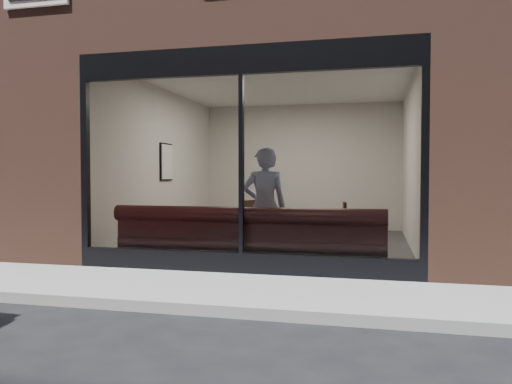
% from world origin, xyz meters
% --- Properties ---
extents(ground, '(120.00, 120.00, 0.00)m').
position_xyz_m(ground, '(0.00, 0.00, 0.00)').
color(ground, black).
rests_on(ground, ground).
extents(sidewalk_near, '(40.00, 2.00, 0.01)m').
position_xyz_m(sidewalk_near, '(0.00, 1.00, 0.01)').
color(sidewalk_near, gray).
rests_on(sidewalk_near, ground).
extents(kerb_near, '(40.00, 0.10, 0.12)m').
position_xyz_m(kerb_near, '(0.00, -0.05, 0.06)').
color(kerb_near, gray).
rests_on(kerb_near, ground).
extents(host_building_pier_left, '(2.50, 12.00, 3.20)m').
position_xyz_m(host_building_pier_left, '(-3.75, 8.00, 1.60)').
color(host_building_pier_left, '#553226').
rests_on(host_building_pier_left, ground).
extents(host_building_pier_right, '(2.50, 12.00, 3.20)m').
position_xyz_m(host_building_pier_right, '(3.75, 8.00, 1.60)').
color(host_building_pier_right, '#553226').
rests_on(host_building_pier_right, ground).
extents(host_building_backfill, '(5.00, 6.00, 3.20)m').
position_xyz_m(host_building_backfill, '(0.00, 11.00, 1.60)').
color(host_building_backfill, '#553226').
rests_on(host_building_backfill, ground).
extents(cafe_floor, '(6.00, 6.00, 0.00)m').
position_xyz_m(cafe_floor, '(0.00, 5.00, 0.02)').
color(cafe_floor, '#2D2D30').
rests_on(cafe_floor, ground).
extents(cafe_ceiling, '(6.00, 6.00, 0.00)m').
position_xyz_m(cafe_ceiling, '(0.00, 5.00, 3.19)').
color(cafe_ceiling, white).
rests_on(cafe_ceiling, host_building_upper).
extents(cafe_wall_back, '(5.00, 0.00, 5.00)m').
position_xyz_m(cafe_wall_back, '(0.00, 7.99, 1.60)').
color(cafe_wall_back, silver).
rests_on(cafe_wall_back, ground).
extents(cafe_wall_left, '(0.00, 6.00, 6.00)m').
position_xyz_m(cafe_wall_left, '(-2.49, 5.00, 1.60)').
color(cafe_wall_left, silver).
rests_on(cafe_wall_left, ground).
extents(cafe_wall_right, '(0.00, 6.00, 6.00)m').
position_xyz_m(cafe_wall_right, '(2.49, 5.00, 1.60)').
color(cafe_wall_right, silver).
rests_on(cafe_wall_right, ground).
extents(storefront_kick, '(5.00, 0.10, 0.30)m').
position_xyz_m(storefront_kick, '(0.00, 2.05, 0.15)').
color(storefront_kick, black).
rests_on(storefront_kick, ground).
extents(storefront_header, '(5.00, 0.10, 0.40)m').
position_xyz_m(storefront_header, '(0.00, 2.05, 3.00)').
color(storefront_header, black).
rests_on(storefront_header, host_building_upper).
extents(storefront_mullion, '(0.06, 0.10, 2.50)m').
position_xyz_m(storefront_mullion, '(0.00, 2.05, 1.55)').
color(storefront_mullion, black).
rests_on(storefront_mullion, storefront_kick).
extents(storefront_glass, '(4.80, 0.00, 4.80)m').
position_xyz_m(storefront_glass, '(0.00, 2.02, 1.55)').
color(storefront_glass, white).
rests_on(storefront_glass, storefront_kick).
extents(banquette, '(4.00, 0.55, 0.45)m').
position_xyz_m(banquette, '(0.00, 2.45, 0.23)').
color(banquette, black).
rests_on(banquette, cafe_floor).
extents(person, '(0.76, 0.60, 1.82)m').
position_xyz_m(person, '(0.18, 2.74, 0.91)').
color(person, '#AABBE2').
rests_on(person, cafe_floor).
extents(cafe_table_left, '(0.69, 0.69, 0.04)m').
position_xyz_m(cafe_table_left, '(-1.03, 3.72, 0.74)').
color(cafe_table_left, black).
rests_on(cafe_table_left, cafe_floor).
extents(cafe_table_right, '(0.75, 0.75, 0.04)m').
position_xyz_m(cafe_table_right, '(0.53, 3.36, 0.74)').
color(cafe_table_right, black).
rests_on(cafe_table_right, cafe_floor).
extents(cafe_chair_left, '(0.55, 0.55, 0.04)m').
position_xyz_m(cafe_chair_left, '(-0.50, 3.96, 0.24)').
color(cafe_chair_left, black).
rests_on(cafe_chair_left, cafe_floor).
extents(cafe_chair_right, '(0.42, 0.42, 0.04)m').
position_xyz_m(cafe_chair_right, '(1.16, 3.57, 0.24)').
color(cafe_chair_right, black).
rests_on(cafe_chair_right, cafe_floor).
extents(wall_poster, '(0.02, 0.55, 0.73)m').
position_xyz_m(wall_poster, '(-2.45, 5.11, 1.67)').
color(wall_poster, white).
rests_on(wall_poster, cafe_wall_left).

